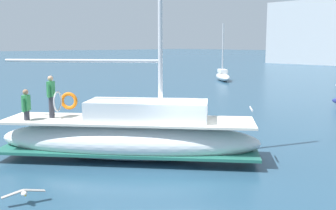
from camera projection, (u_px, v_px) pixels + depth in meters
name	position (u px, v px, depth m)	size (l,w,h in m)	color
ground_plane	(186.00, 165.00, 14.29)	(400.00, 400.00, 0.00)	#284C66
main_sailboat	(130.00, 135.00, 14.90)	(8.85, 8.07, 12.18)	silver
moored_catamaran	(223.00, 76.00, 46.05)	(4.88, 4.39, 6.43)	white
seagull	(24.00, 193.00, 10.74)	(0.48, 1.12, 0.17)	silver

